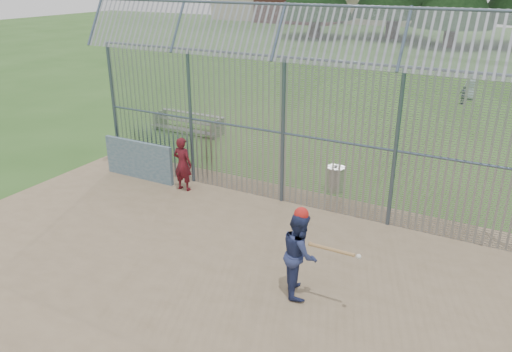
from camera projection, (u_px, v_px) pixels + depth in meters
The scene contains 11 objects.
ground at pixel (214, 259), 11.20m from camera, with size 120.00×120.00×0.00m, color #2D511E.
dirt_infield at pixel (201, 269), 10.79m from camera, with size 14.00×10.00×0.02m, color #756047.
dugout_wall at pixel (139, 160), 15.36m from camera, with size 2.50×0.12×1.20m, color #38566B.
batter at pixel (300, 254), 9.70m from camera, with size 0.85×0.66×1.75m, color navy.
onlooker at pixel (183, 164), 14.46m from camera, with size 0.59×0.38×1.61m, color maroon.
bg_kid_standing at pixel (471, 86), 24.95m from camera, with size 0.72×0.47×1.47m, color gray.
bg_kid_seated at pixel (464, 95), 24.21m from camera, with size 0.54×0.22×0.91m, color slate.
batting_gear at pixel (307, 221), 9.32m from camera, with size 1.42×0.44×0.68m.
trash_can at pixel (335, 179), 14.58m from camera, with size 0.56×0.56×0.82m.
bleacher at pixel (188, 122), 19.97m from camera, with size 3.00×0.95×0.72m.
backstop_fence at pixel (348, 130), 12.30m from camera, with size 20.09×0.81×5.30m.
Camera 1 is at (5.45, -8.04, 5.95)m, focal length 35.00 mm.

